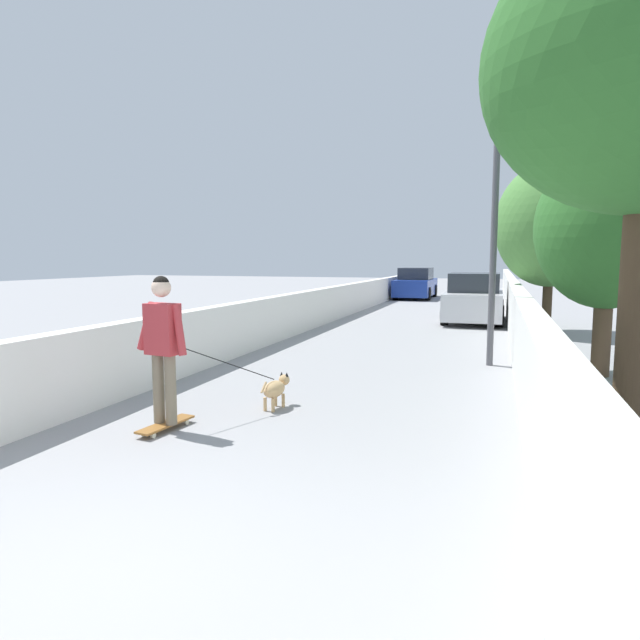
{
  "coord_description": "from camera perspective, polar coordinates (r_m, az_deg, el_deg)",
  "views": [
    {
      "loc": [
        -2.58,
        -2.32,
        1.98
      ],
      "look_at": [
        5.65,
        0.39,
        1.0
      ],
      "focal_mm": 30.37,
      "sensor_mm": 36.0,
      "label": 1
    }
  ],
  "objects": [
    {
      "name": "tree_right_near",
      "position": [
        15.66,
        23.14,
        9.24
      ],
      "size": [
        2.83,
        2.83,
        4.54
      ],
      "color": "#473523",
      "rests_on": "ground"
    },
    {
      "name": "person_skateboarder",
      "position": [
        6.42,
        -16.23,
        -1.83
      ],
      "size": [
        0.27,
        0.72,
        1.71
      ],
      "color": "#726651",
      "rests_on": "skateboard"
    },
    {
      "name": "car_far",
      "position": [
        27.82,
        10.06,
        3.75
      ],
      "size": [
        4.34,
        1.8,
        1.54
      ],
      "color": "navy",
      "rests_on": "ground"
    },
    {
      "name": "tree_right_far",
      "position": [
        10.23,
        28.08,
        8.53
      ],
      "size": [
        2.31,
        2.31,
        3.86
      ],
      "color": "brown",
      "rests_on": "ground"
    },
    {
      "name": "skateboard",
      "position": [
        6.64,
        -15.95,
        -10.55
      ],
      "size": [
        0.82,
        0.3,
        0.08
      ],
      "color": "brown",
      "rests_on": "ground"
    },
    {
      "name": "fence_right",
      "position": [
        14.65,
        19.91,
        0.86
      ],
      "size": [
        48.0,
        0.3,
        1.3
      ],
      "primitive_type": "cube",
      "color": "silver",
      "rests_on": "ground"
    },
    {
      "name": "ground_plane",
      "position": [
        16.86,
        10.17,
        -0.39
      ],
      "size": [
        80.0,
        80.0,
        0.0
      ],
      "primitive_type": "plane",
      "color": "gray"
    },
    {
      "name": "wall_left",
      "position": [
        15.51,
        -1.05,
        1.13
      ],
      "size": [
        48.0,
        0.3,
        1.08
      ],
      "primitive_type": "cube",
      "color": "silver",
      "rests_on": "ground"
    },
    {
      "name": "car_near",
      "position": [
        17.8,
        15.93,
        2.13
      ],
      "size": [
        3.97,
        1.8,
        1.54
      ],
      "color": "silver",
      "rests_on": "ground"
    },
    {
      "name": "lamp_post",
      "position": [
        10.52,
        17.99,
        12.07
      ],
      "size": [
        0.36,
        0.36,
        4.51
      ],
      "color": "#4C4C51",
      "rests_on": "ground"
    },
    {
      "name": "dog",
      "position": [
        7.25,
        -4.75,
        -7.18
      ],
      "size": [
        1.57,
        0.99,
        1.06
      ],
      "color": "tan",
      "rests_on": "ground"
    }
  ]
}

